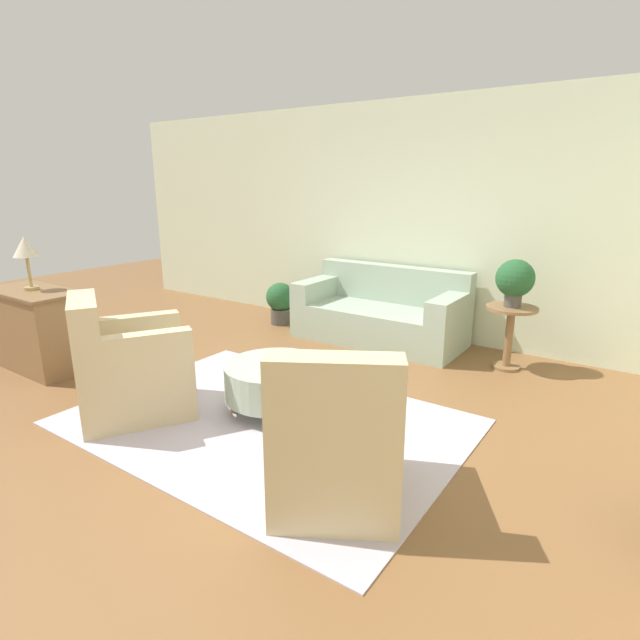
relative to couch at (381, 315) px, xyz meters
The scene contains 12 objects.
ground_plane 2.48m from the couch, 83.66° to the right, with size 16.00×16.00×0.00m, color brown.
wall_back 1.23m from the couch, 62.04° to the left, with size 9.80×0.12×2.80m.
rug 2.48m from the couch, 83.66° to the right, with size 3.02×2.14×0.01m.
couch is the anchor object (origin of this frame).
armchair_left 3.06m from the couch, 103.85° to the right, with size 1.05×1.09×1.00m.
armchair_right 3.24m from the couch, 66.75° to the right, with size 1.05×1.09×1.00m.
ottoman_table 2.24m from the couch, 84.88° to the right, with size 0.84×0.84×0.40m.
side_table 1.53m from the couch, ahead, with size 0.51×0.51×0.65m.
dresser 3.74m from the couch, 131.25° to the right, with size 1.14×0.57×0.82m.
potted_plant_on_side_table 1.65m from the couch, ahead, with size 0.37×0.37×0.48m.
potted_plant_floor 1.46m from the couch, behind, with size 0.38×0.38×0.56m.
table_lamp 3.84m from the couch, 131.25° to the right, with size 0.24×0.24×0.53m.
Camera 1 is at (2.42, -2.74, 1.86)m, focal length 28.00 mm.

